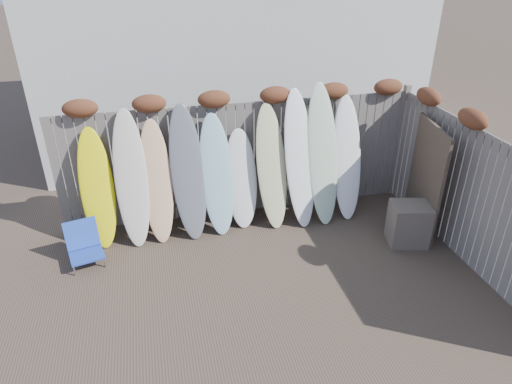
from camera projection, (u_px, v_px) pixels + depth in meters
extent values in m
plane|color=#493A2D|center=(277.00, 297.00, 6.21)|extent=(80.00, 80.00, 0.00)
cube|color=slate|center=(240.00, 160.00, 7.79)|extent=(6.00, 0.10, 2.00)
cube|color=slate|center=(399.00, 142.00, 8.38)|extent=(0.10, 0.10, 2.10)
ellipsoid|color=brown|center=(80.00, 108.00, 6.74)|extent=(0.52, 0.28, 0.28)
ellipsoid|color=brown|center=(149.00, 104.00, 6.94)|extent=(0.52, 0.28, 0.28)
ellipsoid|color=brown|center=(214.00, 99.00, 7.15)|extent=(0.52, 0.28, 0.28)
ellipsoid|color=brown|center=(275.00, 95.00, 7.36)|extent=(0.52, 0.28, 0.28)
ellipsoid|color=brown|center=(333.00, 91.00, 7.56)|extent=(0.52, 0.28, 0.28)
ellipsoid|color=brown|center=(388.00, 87.00, 7.77)|extent=(0.52, 0.28, 0.28)
cube|color=slate|center=(476.00, 201.00, 6.52)|extent=(0.10, 4.40, 2.00)
ellipsoid|color=brown|center=(473.00, 119.00, 6.33)|extent=(0.28, 0.56, 0.28)
ellipsoid|color=brown|center=(429.00, 97.00, 7.28)|extent=(0.28, 0.56, 0.28)
cube|color=silver|center=(223.00, 7.00, 10.45)|extent=(8.00, 5.00, 6.00)
cube|color=#2343B1|center=(87.00, 255.00, 6.76)|extent=(0.56, 0.52, 0.03)
cube|color=blue|center=(81.00, 234.00, 6.83)|extent=(0.50, 0.25, 0.44)
cylinder|color=#AAA9B0|center=(74.00, 270.00, 6.57)|extent=(0.03, 0.03, 0.18)
cylinder|color=#B2B3BA|center=(71.00, 257.00, 6.85)|extent=(0.03, 0.03, 0.18)
cylinder|color=#B0B1B8|center=(105.00, 262.00, 6.75)|extent=(0.03, 0.03, 0.18)
cylinder|color=silver|center=(101.00, 250.00, 7.03)|extent=(0.03, 0.03, 0.18)
cube|color=#716655|center=(409.00, 224.00, 7.21)|extent=(0.68, 0.61, 0.68)
cube|color=brown|center=(426.00, 180.00, 7.30)|extent=(0.30, 1.21, 1.84)
ellipsoid|color=#FFF20B|center=(97.00, 189.00, 7.02)|extent=(0.54, 0.68, 1.84)
ellipsoid|color=beige|center=(131.00, 179.00, 7.03)|extent=(0.51, 0.74, 2.09)
ellipsoid|color=#F29F71|center=(157.00, 182.00, 7.15)|extent=(0.49, 0.68, 1.90)
ellipsoid|color=#595D64|center=(188.00, 173.00, 7.21)|extent=(0.59, 0.78, 2.10)
ellipsoid|color=#93C2D0|center=(217.00, 175.00, 7.34)|extent=(0.55, 0.70, 1.92)
ellipsoid|color=white|center=(241.00, 179.00, 7.56)|extent=(0.55, 0.61, 1.62)
ellipsoid|color=beige|center=(272.00, 167.00, 7.50)|extent=(0.56, 0.75, 2.02)
ellipsoid|color=white|center=(300.00, 159.00, 7.52)|extent=(0.56, 0.82, 2.23)
ellipsoid|color=silver|center=(323.00, 155.00, 7.59)|extent=(0.53, 0.81, 2.29)
ellipsoid|color=white|center=(347.00, 158.00, 7.77)|extent=(0.54, 0.76, 2.05)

